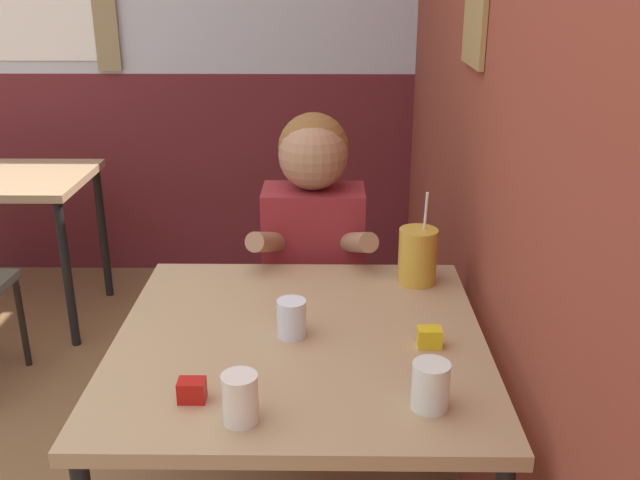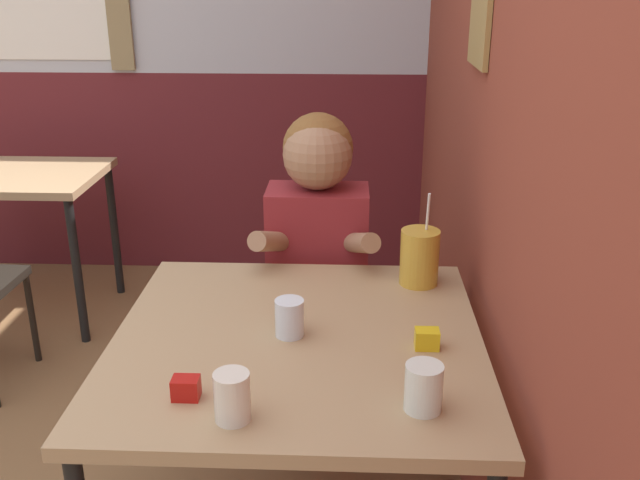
# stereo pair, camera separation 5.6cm
# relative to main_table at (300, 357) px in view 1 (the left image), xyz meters

# --- Properties ---
(brick_wall_right) EXTENTS (0.08, 4.40, 2.70)m
(brick_wall_right) POSITION_rel_main_table_xyz_m (0.55, 0.94, 0.69)
(brick_wall_right) COLOR brown
(brick_wall_right) RESTS_ON ground_plane
(back_wall) EXTENTS (5.87, 0.09, 2.70)m
(back_wall) POSITION_rel_main_table_xyz_m (-0.93, 2.17, 0.69)
(back_wall) COLOR silver
(back_wall) RESTS_ON ground_plane
(main_table) EXTENTS (0.95, 0.96, 0.73)m
(main_table) POSITION_rel_main_table_xyz_m (0.00, 0.00, 0.00)
(main_table) COLOR tan
(main_table) RESTS_ON ground_plane
(background_table) EXTENTS (0.77, 0.61, 0.73)m
(background_table) POSITION_rel_main_table_xyz_m (-1.42, 1.51, -0.03)
(background_table) COLOR tan
(background_table) RESTS_ON ground_plane
(person_seated) EXTENTS (0.42, 0.42, 1.18)m
(person_seated) POSITION_rel_main_table_xyz_m (0.02, 0.64, -0.02)
(person_seated) COLOR maroon
(person_seated) RESTS_ON ground_plane
(cocktail_pitcher) EXTENTS (0.12, 0.12, 0.29)m
(cocktail_pitcher) POSITION_rel_main_table_xyz_m (0.34, 0.35, 0.15)
(cocktail_pitcher) COLOR gold
(cocktail_pitcher) RESTS_ON main_table
(glass_near_pitcher) EXTENTS (0.08, 0.08, 0.10)m
(glass_near_pitcher) POSITION_rel_main_table_xyz_m (-0.02, 0.01, 0.11)
(glass_near_pitcher) COLOR silver
(glass_near_pitcher) RESTS_ON main_table
(glass_center) EXTENTS (0.08, 0.08, 0.11)m
(glass_center) POSITION_rel_main_table_xyz_m (0.29, -0.31, 0.11)
(glass_center) COLOR silver
(glass_center) RESTS_ON main_table
(glass_far_side) EXTENTS (0.08, 0.08, 0.11)m
(glass_far_side) POSITION_rel_main_table_xyz_m (-0.11, -0.36, 0.12)
(glass_far_side) COLOR silver
(glass_far_side) RESTS_ON main_table
(condiment_ketchup) EXTENTS (0.06, 0.04, 0.05)m
(condiment_ketchup) POSITION_rel_main_table_xyz_m (-0.22, -0.29, 0.09)
(condiment_ketchup) COLOR #B7140F
(condiment_ketchup) RESTS_ON main_table
(condiment_mustard) EXTENTS (0.06, 0.04, 0.05)m
(condiment_mustard) POSITION_rel_main_table_xyz_m (0.33, -0.05, 0.09)
(condiment_mustard) COLOR yellow
(condiment_mustard) RESTS_ON main_table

